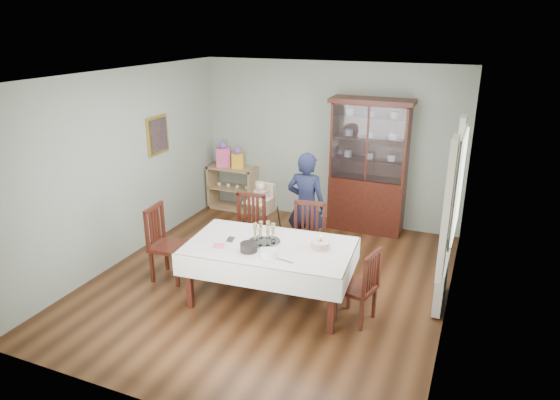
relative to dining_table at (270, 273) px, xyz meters
The scene contains 25 objects.
floor 0.62m from the dining_table, 114.54° to the left, with size 5.00×5.00×0.00m, color #593319.
room_shell 1.65m from the dining_table, 101.77° to the left, with size 5.00×5.00×5.00m.
dining_table is the anchor object (origin of this frame).
china_cabinet 2.86m from the dining_table, 78.58° to the left, with size 1.30×0.48×2.18m.
sideboard 3.35m from the dining_table, 125.63° to the left, with size 0.90×0.38×0.80m.
picture_frame 3.00m from the dining_table, 152.79° to the left, with size 0.04×0.48×0.58m, color gold.
window 2.45m from the dining_table, 20.31° to the left, with size 0.04×1.02×1.22m, color white.
curtain_left 2.23m from the dining_table, ahead, with size 0.07×0.30×1.55m, color silver.
curtain_right 2.61m from the dining_table, 34.93° to the left, with size 0.07×0.30×1.55m, color silver.
radiator 2.10m from the dining_table, 20.88° to the left, with size 0.10×0.80×0.55m, color white.
chair_far_left 1.07m from the dining_table, 131.68° to the left, with size 0.48×0.48×1.01m.
chair_far_right 0.82m from the dining_table, 75.97° to the left, with size 0.52×0.52×1.02m.
chair_end_left 1.49m from the dining_table, behind, with size 0.49×0.49×1.01m.
chair_end_right 1.10m from the dining_table, ahead, with size 0.48×0.48×0.90m.
woman 1.44m from the dining_table, 91.48° to the left, with size 0.58×0.38×1.58m, color #161931.
high_chair 1.74m from the dining_table, 118.19° to the left, with size 0.50×0.50×0.99m.
champagne_tray 0.46m from the dining_table, 153.41° to the left, with size 0.39×0.39×0.23m.
birthday_cake 0.74m from the dining_table, 13.34° to the left, with size 0.26×0.26×0.18m.
plate_stack_dark 0.51m from the dining_table, 123.32° to the right, with size 0.21×0.21×0.10m, color black.
plate_stack_white 0.52m from the dining_table, 67.30° to the right, with size 0.19×0.19×0.08m, color white.
napkin_stack 0.72m from the dining_table, 153.48° to the right, with size 0.13×0.13×0.02m, color #FF5D9A.
cutlery 0.67m from the dining_table, behind, with size 0.11×0.16×0.01m, color silver, non-canonical shape.
cake_knife 0.58m from the dining_table, 46.31° to the right, with size 0.26×0.02×0.01m, color silver.
gift_bag_pink 3.49m from the dining_table, 127.97° to the left, with size 0.29×0.25×0.46m.
gift_bag_orange 3.31m from the dining_table, 123.94° to the left, with size 0.24×0.21×0.38m.
Camera 1 is at (2.42, -5.42, 3.30)m, focal length 32.00 mm.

